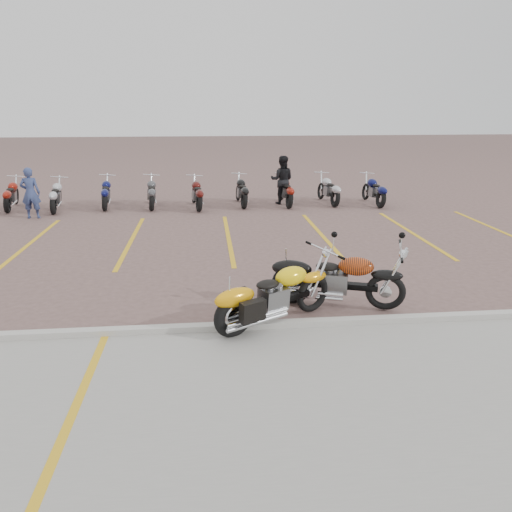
{
  "coord_description": "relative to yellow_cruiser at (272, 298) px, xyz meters",
  "views": [
    {
      "loc": [
        -0.6,
        -9.65,
        3.65
      ],
      "look_at": [
        0.35,
        -0.26,
        0.75
      ],
      "focal_mm": 35.0,
      "sensor_mm": 36.0,
      "label": 1
    }
  ],
  "objects": [
    {
      "name": "apron_stripe",
      "position": [
        -2.75,
        -2.64,
        -0.48
      ],
      "size": [
        0.12,
        5.0,
        0.0
      ],
      "primitive_type": "cube",
      "color": "gold",
      "rests_on": "concrete_apron"
    },
    {
      "name": "flame_cruiser",
      "position": [
        1.26,
        0.69,
        0.01
      ],
      "size": [
        2.38,
        0.93,
        1.01
      ],
      "rotation": [
        0.1,
        0.0,
        -0.33
      ],
      "color": "black",
      "rests_on": "ground"
    },
    {
      "name": "person_b",
      "position": [
        1.8,
        10.69,
        0.41
      ],
      "size": [
        1.0,
        0.86,
        1.8
      ],
      "primitive_type": "imported",
      "rotation": [
        0.0,
        0.0,
        2.92
      ],
      "color": "black",
      "rests_on": "ground"
    },
    {
      "name": "parking_stripes",
      "position": [
        -0.45,
        5.86,
        -0.49
      ],
      "size": [
        38.0,
        5.5,
        0.01
      ],
      "primitive_type": null,
      "color": "gold",
      "rests_on": "ground"
    },
    {
      "name": "bg_bike_row",
      "position": [
        -2.25,
        10.52,
        0.06
      ],
      "size": [
        15.64,
        2.04,
        1.1
      ],
      "color": "black",
      "rests_on": "ground"
    },
    {
      "name": "ground",
      "position": [
        -0.45,
        1.86,
        -0.49
      ],
      "size": [
        100.0,
        100.0,
        0.0
      ],
      "primitive_type": "plane",
      "color": "#745853",
      "rests_on": "ground"
    },
    {
      "name": "curb",
      "position": [
        -0.45,
        -0.14,
        -0.43
      ],
      "size": [
        60.0,
        0.18,
        0.12
      ],
      "primitive_type": "cube",
      "color": "#ADAAA3",
      "rests_on": "ground"
    },
    {
      "name": "concrete_apron",
      "position": [
        -0.45,
        -2.64,
        -0.49
      ],
      "size": [
        60.0,
        5.0,
        0.01
      ],
      "primitive_type": "cube",
      "color": "#9E9B93",
      "rests_on": "ground"
    },
    {
      "name": "person_a",
      "position": [
        -6.77,
        9.06,
        0.34
      ],
      "size": [
        0.64,
        0.44,
        1.67
      ],
      "primitive_type": "imported",
      "rotation": [
        0.0,
        0.0,
        3.21
      ],
      "color": "navy",
      "rests_on": "ground"
    },
    {
      "name": "yellow_cruiser",
      "position": [
        0.0,
        0.0,
        0.0
      ],
      "size": [
        2.16,
        1.32,
        0.99
      ],
      "rotation": [
        0.08,
        0.0,
        0.52
      ],
      "color": "black",
      "rests_on": "ground"
    }
  ]
}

